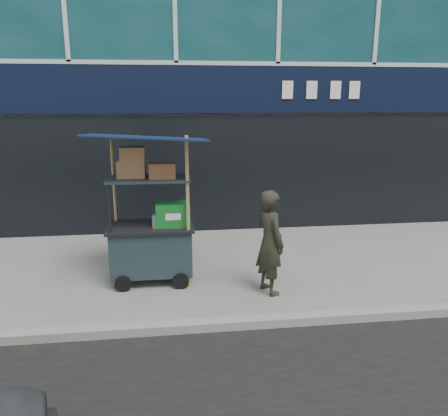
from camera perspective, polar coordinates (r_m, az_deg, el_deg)
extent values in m
plane|color=slate|center=(5.71, -4.56, -14.68)|extent=(80.00, 80.00, 0.00)
cube|color=gray|center=(5.51, -4.47, -15.14)|extent=(80.00, 0.18, 0.12)
cube|color=black|center=(8.86, -6.16, 15.11)|extent=(15.68, 0.06, 0.90)
cube|color=black|center=(9.03, -5.88, 4.27)|extent=(15.68, 0.04, 2.40)
cube|color=#18262A|center=(6.78, -9.39, -5.38)|extent=(1.21, 0.71, 0.70)
cylinder|color=black|center=(6.62, -13.07, -9.64)|extent=(0.24, 0.05, 0.24)
cylinder|color=black|center=(6.57, -5.67, -9.49)|extent=(0.24, 0.05, 0.24)
cube|color=black|center=(6.67, -9.52, -2.38)|extent=(1.29, 0.79, 0.04)
cylinder|color=black|center=(6.34, -14.74, -0.21)|extent=(0.03, 0.03, 0.75)
cylinder|color=black|center=(6.28, -4.75, 0.08)|extent=(0.03, 0.03, 0.75)
cylinder|color=black|center=(6.92, -14.09, 1.03)|extent=(0.03, 0.03, 0.75)
cylinder|color=black|center=(6.86, -4.94, 1.31)|extent=(0.03, 0.03, 0.75)
cube|color=#18262A|center=(6.50, -9.78, 3.80)|extent=(1.21, 0.71, 0.03)
cylinder|color=olive|center=(6.30, -4.73, -0.80)|extent=(0.05, 0.05, 2.25)
cylinder|color=olive|center=(6.95, -14.01, -0.17)|extent=(0.04, 0.04, 2.15)
cube|color=#0B193F|center=(6.42, -10.01, 9.08)|extent=(1.70, 1.21, 0.20)
cube|color=#0E5C26|center=(6.56, -6.67, -0.79)|extent=(0.50, 0.35, 0.35)
cylinder|color=silver|center=(6.44, -9.10, -1.85)|extent=(0.07, 0.07, 0.20)
cylinder|color=#173BB1|center=(6.41, -9.14, -0.91)|extent=(0.03, 0.03, 0.02)
cube|color=#93633E|center=(6.54, -12.01, 5.01)|extent=(0.40, 0.30, 0.25)
cube|color=olive|center=(6.42, -8.06, 4.87)|extent=(0.38, 0.28, 0.22)
cube|color=#93633E|center=(6.49, -11.86, 6.95)|extent=(0.35, 0.26, 0.20)
imported|color=#26271D|center=(6.26, 6.00, -4.46)|extent=(0.53, 0.65, 1.52)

